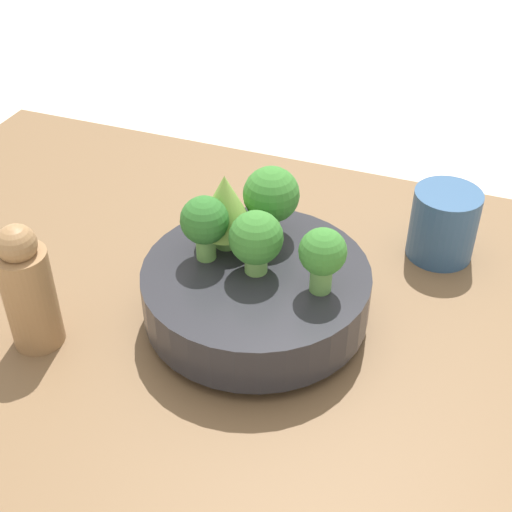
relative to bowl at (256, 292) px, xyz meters
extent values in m
plane|color=beige|center=(0.02, 0.03, -0.08)|extent=(6.00, 6.00, 0.00)
cube|color=brown|center=(0.02, 0.03, -0.06)|extent=(1.12, 0.80, 0.04)
cylinder|color=#28282D|center=(0.00, 0.00, -0.03)|extent=(0.11, 0.11, 0.01)
cylinder|color=#28282D|center=(0.00, 0.00, 0.00)|extent=(0.25, 0.25, 0.06)
cylinder|color=#609347|center=(-0.07, 0.01, 0.05)|extent=(0.02, 0.02, 0.03)
sphere|color=#387A2D|center=(-0.07, 0.01, 0.08)|extent=(0.05, 0.05, 0.05)
cylinder|color=#6BA34C|center=(0.06, 0.00, 0.05)|extent=(0.02, 0.02, 0.03)
sphere|color=#2D6B28|center=(0.06, 0.00, 0.08)|extent=(0.05, 0.05, 0.05)
cylinder|color=#7AB256|center=(0.01, -0.07, 0.05)|extent=(0.02, 0.02, 0.03)
sphere|color=#387A2D|center=(0.01, -0.07, 0.08)|extent=(0.06, 0.06, 0.06)
cylinder|color=#6BA34C|center=(0.05, -0.03, 0.04)|extent=(0.03, 0.03, 0.02)
cone|color=#84AD47|center=(0.05, -0.03, 0.09)|extent=(0.07, 0.07, 0.07)
cylinder|color=#7AB256|center=(0.00, 0.00, 0.04)|extent=(0.02, 0.02, 0.02)
sphere|color=#387A2D|center=(0.00, 0.00, 0.08)|extent=(0.06, 0.06, 0.06)
cylinder|color=#33567F|center=(-0.18, -0.20, 0.00)|extent=(0.08, 0.08, 0.09)
cylinder|color=#997047|center=(0.21, 0.12, 0.02)|extent=(0.06, 0.06, 0.12)
sphere|color=#997047|center=(0.21, 0.12, 0.09)|extent=(0.04, 0.04, 0.04)
camera|label=1|loc=(-0.21, 0.57, 0.51)|focal=50.00mm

